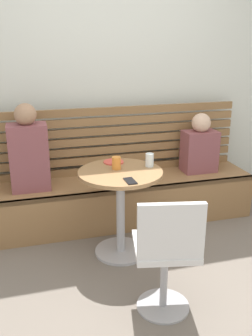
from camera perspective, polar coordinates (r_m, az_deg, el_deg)
ground at (r=2.85m, az=4.90°, el=-18.67°), size 8.00×8.00×0.00m
back_wall at (r=3.84m, az=-3.26°, el=14.71°), size 5.20×0.10×2.90m
booth_bench at (r=3.72m, az=-1.43°, el=-5.02°), size 2.70×0.52×0.44m
booth_backrest at (r=3.76m, az=-2.40°, el=4.23°), size 2.65×0.04×0.67m
cafe_table at (r=3.07m, az=-0.84°, el=-4.34°), size 0.68×0.68×0.74m
white_chair at (r=2.44m, az=6.20°, el=-12.59°), size 0.47×0.47×0.85m
person_adult at (r=3.43m, az=-14.53°, el=2.37°), size 0.34×0.22×0.78m
person_child_left at (r=3.89m, az=11.08°, el=3.24°), size 0.34×0.22×0.60m
cup_water_clear at (r=3.09m, az=3.59°, el=1.22°), size 0.07×0.07×0.11m
cup_tumbler_orange at (r=3.03m, az=-1.46°, el=0.76°), size 0.07×0.07×0.10m
plate_small at (r=3.19m, az=-1.89°, el=0.93°), size 0.17×0.17×0.01m
phone_on_table at (r=2.77m, az=0.64°, el=-1.97°), size 0.08×0.14×0.01m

